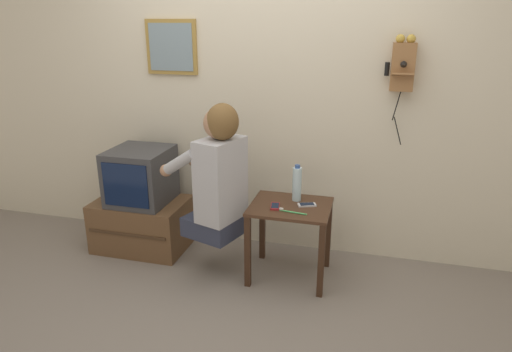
# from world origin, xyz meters

# --- Properties ---
(ground_plane) EXTENTS (14.00, 14.00, 0.00)m
(ground_plane) POSITION_xyz_m (0.00, 0.00, 0.00)
(ground_plane) COLOR slate
(wall_back) EXTENTS (6.80, 0.05, 2.55)m
(wall_back) POSITION_xyz_m (0.00, 1.25, 1.27)
(wall_back) COLOR beige
(wall_back) RESTS_ON ground_plane
(side_table) EXTENTS (0.55, 0.46, 0.55)m
(side_table) POSITION_xyz_m (0.31, 0.75, 0.44)
(side_table) COLOR #422819
(side_table) RESTS_ON ground_plane
(person) EXTENTS (0.60, 0.49, 0.95)m
(person) POSITION_xyz_m (-0.19, 0.66, 0.77)
(person) COLOR #2D3347
(person) RESTS_ON ground_plane
(tv_stand) EXTENTS (0.72, 0.49, 0.40)m
(tv_stand) POSITION_xyz_m (-0.93, 0.89, 0.20)
(tv_stand) COLOR brown
(tv_stand) RESTS_ON ground_plane
(television) EXTENTS (0.44, 0.47, 0.43)m
(television) POSITION_xyz_m (-0.91, 0.89, 0.62)
(television) COLOR #38383A
(television) RESTS_ON tv_stand
(wall_phone_antique) EXTENTS (0.19, 0.18, 0.75)m
(wall_phone_antique) POSITION_xyz_m (0.97, 1.16, 1.48)
(wall_phone_antique) COLOR olive
(framed_picture) EXTENTS (0.41, 0.03, 0.41)m
(framed_picture) POSITION_xyz_m (-0.73, 1.21, 1.57)
(framed_picture) COLOR olive
(cell_phone_held) EXTENTS (0.08, 0.13, 0.01)m
(cell_phone_held) POSITION_xyz_m (0.21, 0.70, 0.56)
(cell_phone_held) COLOR maroon
(cell_phone_held) RESTS_ON side_table
(cell_phone_spare) EXTENTS (0.14, 0.10, 0.01)m
(cell_phone_spare) POSITION_xyz_m (0.42, 0.78, 0.56)
(cell_phone_spare) COLOR silver
(cell_phone_spare) RESTS_ON side_table
(water_bottle) EXTENTS (0.06, 0.06, 0.26)m
(water_bottle) POSITION_xyz_m (0.33, 0.86, 0.68)
(water_bottle) COLOR silver
(water_bottle) RESTS_ON side_table
(toothbrush) EXTENTS (0.19, 0.04, 0.02)m
(toothbrush) POSITION_xyz_m (0.34, 0.63, 0.56)
(toothbrush) COLOR #4CBF66
(toothbrush) RESTS_ON side_table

